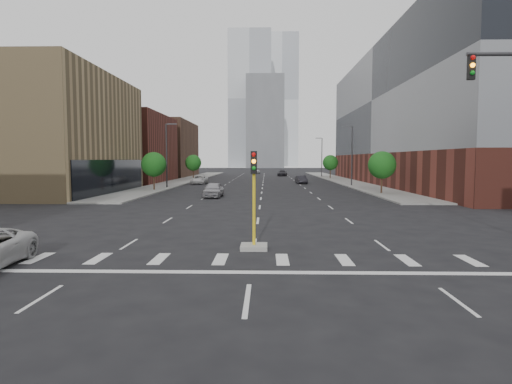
{
  "coord_description": "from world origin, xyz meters",
  "views": [
    {
      "loc": [
        0.54,
        -10.01,
        4.03
      ],
      "look_at": [
        0.07,
        10.09,
        2.5
      ],
      "focal_mm": 30.0,
      "sensor_mm": 36.0,
      "label": 1
    }
  ],
  "objects_px": {
    "car_far_left": "(199,180)",
    "car_deep_right": "(282,173)",
    "median_traffic_signal": "(254,228)",
    "car_near_left": "(213,190)",
    "car_distant": "(257,171)",
    "car_mid_right": "(301,180)"
  },
  "relations": [
    {
      "from": "median_traffic_signal",
      "to": "car_near_left",
      "type": "distance_m",
      "value": 27.12
    },
    {
      "from": "car_near_left",
      "to": "car_mid_right",
      "type": "bearing_deg",
      "value": 67.38
    },
    {
      "from": "car_far_left",
      "to": "car_deep_right",
      "type": "xyz_separation_m",
      "value": [
        15.01,
        34.63,
        0.02
      ]
    },
    {
      "from": "car_distant",
      "to": "car_far_left",
      "type": "bearing_deg",
      "value": -105.87
    },
    {
      "from": "median_traffic_signal",
      "to": "car_deep_right",
      "type": "height_order",
      "value": "median_traffic_signal"
    },
    {
      "from": "car_near_left",
      "to": "car_mid_right",
      "type": "height_order",
      "value": "car_near_left"
    },
    {
      "from": "car_distant",
      "to": "median_traffic_signal",
      "type": "bearing_deg",
      "value": -95.51
    },
    {
      "from": "car_far_left",
      "to": "car_deep_right",
      "type": "distance_m",
      "value": 37.74
    },
    {
      "from": "car_near_left",
      "to": "median_traffic_signal",
      "type": "bearing_deg",
      "value": -77.72
    },
    {
      "from": "car_far_left",
      "to": "car_distant",
      "type": "height_order",
      "value": "car_far_left"
    },
    {
      "from": "car_deep_right",
      "to": "median_traffic_signal",
      "type": "bearing_deg",
      "value": -84.64
    },
    {
      "from": "car_mid_right",
      "to": "car_distant",
      "type": "relative_size",
      "value": 1.06
    },
    {
      "from": "car_near_left",
      "to": "car_deep_right",
      "type": "relative_size",
      "value": 0.94
    },
    {
      "from": "car_near_left",
      "to": "car_distant",
      "type": "height_order",
      "value": "car_near_left"
    },
    {
      "from": "car_far_left",
      "to": "car_mid_right",
      "type": "bearing_deg",
      "value": 6.67
    },
    {
      "from": "car_far_left",
      "to": "car_deep_right",
      "type": "height_order",
      "value": "car_deep_right"
    },
    {
      "from": "median_traffic_signal",
      "to": "car_distant",
      "type": "relative_size",
      "value": 1.11
    },
    {
      "from": "car_mid_right",
      "to": "car_distant",
      "type": "bearing_deg",
      "value": 94.12
    },
    {
      "from": "car_near_left",
      "to": "car_deep_right",
      "type": "distance_m",
      "value": 60.03
    },
    {
      "from": "median_traffic_signal",
      "to": "car_distant",
      "type": "distance_m",
      "value": 103.0
    },
    {
      "from": "car_near_left",
      "to": "car_deep_right",
      "type": "height_order",
      "value": "car_near_left"
    },
    {
      "from": "median_traffic_signal",
      "to": "car_deep_right",
      "type": "xyz_separation_m",
      "value": [
        4.51,
        85.88,
        -0.25
      ]
    }
  ]
}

